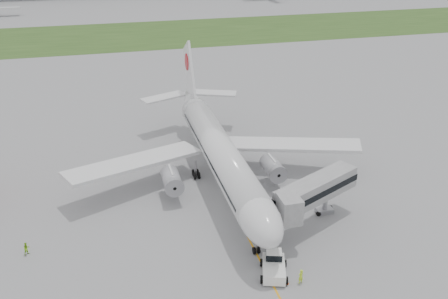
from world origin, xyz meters
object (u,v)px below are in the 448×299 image
object	(u,v)px
jet_bridge	(313,192)
ground_crew_near	(301,276)
pushback_tug	(274,265)
airliner	(218,149)

from	to	relation	value
jet_bridge	ground_crew_near	world-z (taller)	jet_bridge
pushback_tug	ground_crew_near	size ratio (longest dim) A/B	2.83
pushback_tug	ground_crew_near	world-z (taller)	pushback_tug
airliner	jet_bridge	bearing A→B (deg)	-59.46
airliner	jet_bridge	world-z (taller)	airliner
pushback_tug	ground_crew_near	bearing A→B (deg)	-28.19
pushback_tug	jet_bridge	world-z (taller)	jet_bridge
jet_bridge	airliner	bearing A→B (deg)	94.11
airliner	ground_crew_near	bearing A→B (deg)	-83.09
airliner	ground_crew_near	size ratio (longest dim) A/B	28.89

